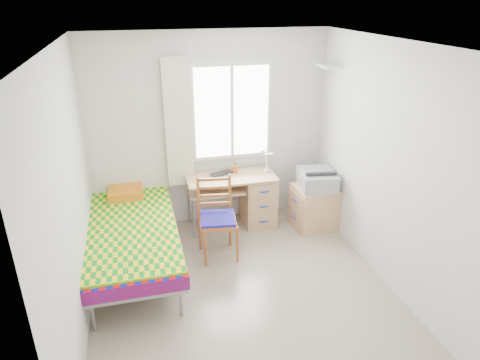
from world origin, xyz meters
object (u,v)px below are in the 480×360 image
desk (253,196)px  bed (132,229)px  cabinet (314,207)px  chair (217,214)px  printer (317,179)px

desk → bed: bearing=-158.9°
bed → cabinet: bearing=6.5°
desk → chair: bearing=-133.3°
cabinet → bed: bearing=-177.2°
chair → bed: bearing=-174.7°
bed → chair: 1.02m
chair → cabinet: chair is taller
cabinet → printer: printer is taller
bed → desk: 1.76m
bed → desk: size_ratio=1.83×
desk → chair: chair is taller
cabinet → printer: (0.02, 0.01, 0.42)m
cabinet → printer: bearing=28.1°
bed → chair: chair is taller
printer → cabinet: bearing=-140.0°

